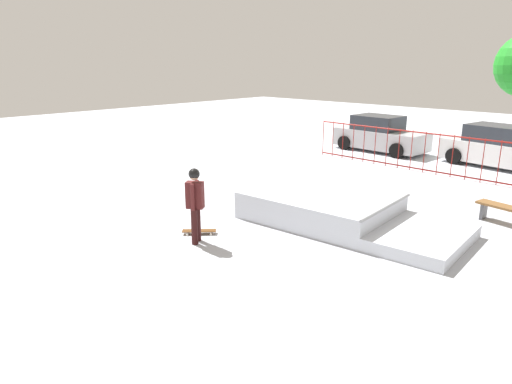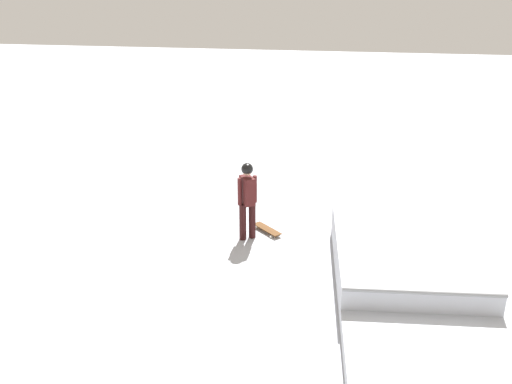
{
  "view_description": "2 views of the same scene",
  "coord_description": "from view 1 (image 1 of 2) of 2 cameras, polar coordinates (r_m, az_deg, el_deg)",
  "views": [
    {
      "loc": [
        6.3,
        -9.56,
        4.0
      ],
      "look_at": [
        -1.22,
        -1.61,
        0.9
      ],
      "focal_mm": 32.77,
      "sensor_mm": 36.0,
      "label": 1
    },
    {
      "loc": [
        9.72,
        -1.36,
        5.63
      ],
      "look_at": [
        -1.74,
        -3.13,
        1.0
      ],
      "focal_mm": 40.78,
      "sensor_mm": 36.0,
      "label": 2
    }
  ],
  "objects": [
    {
      "name": "park_bench",
      "position": [
        13.23,
        28.53,
        -2.15
      ],
      "size": [
        1.65,
        0.71,
        0.48
      ],
      "rotation": [
        0.0,
        0.0,
        2.94
      ],
      "color": "brown",
      "rests_on": "ground"
    },
    {
      "name": "parked_car_white",
      "position": [
        20.32,
        27.51,
        4.75
      ],
      "size": [
        4.32,
        2.44,
        1.6
      ],
      "rotation": [
        0.0,
        0.0,
        -0.17
      ],
      "color": "white",
      "rests_on": "ground"
    },
    {
      "name": "skate_ramp",
      "position": [
        11.97,
        9.76,
        -2.36
      ],
      "size": [
        5.57,
        2.98,
        0.74
      ],
      "rotation": [
        0.0,
        0.0,
        0.07
      ],
      "color": "silver",
      "rests_on": "ground"
    },
    {
      "name": "parked_car_silver",
      "position": [
        21.97,
        14.89,
        6.72
      ],
      "size": [
        4.2,
        2.12,
        1.6
      ],
      "rotation": [
        0.0,
        0.0,
        -0.06
      ],
      "color": "#B7B7BC",
      "rests_on": "ground"
    },
    {
      "name": "skater",
      "position": [
        10.45,
        -7.45,
        -0.96
      ],
      "size": [
        0.44,
        0.39,
        1.73
      ],
      "rotation": [
        0.0,
        0.0,
        0.58
      ],
      "color": "black",
      "rests_on": "ground"
    },
    {
      "name": "perimeter_fence",
      "position": [
        17.88,
        22.09,
        4.24
      ],
      "size": [
        10.88,
        0.52,
        1.5
      ],
      "rotation": [
        0.0,
        0.0,
        -0.04
      ],
      "color": "maroon",
      "rests_on": "ground"
    },
    {
      "name": "ground_plane",
      "position": [
        12.13,
        9.47,
        -3.67
      ],
      "size": [
        60.0,
        60.0,
        0.0
      ],
      "primitive_type": "plane",
      "color": "#B2B7C1"
    },
    {
      "name": "skateboard",
      "position": [
        11.24,
        -6.95,
        -4.74
      ],
      "size": [
        0.7,
        0.71,
        0.09
      ],
      "rotation": [
        0.0,
        0.0,
        0.8
      ],
      "color": "#593314",
      "rests_on": "ground"
    }
  ]
}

